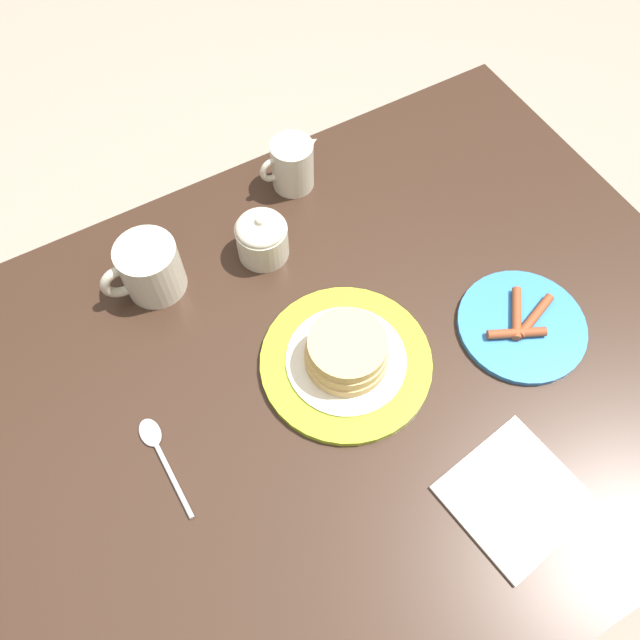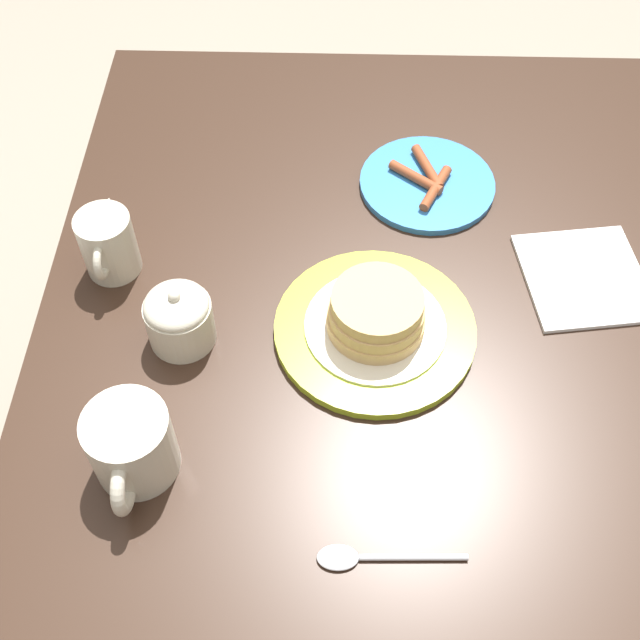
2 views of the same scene
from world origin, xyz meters
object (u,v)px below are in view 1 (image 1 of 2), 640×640
at_px(pancake_plate, 346,357).
at_px(side_plate_bacon, 522,325).
at_px(creamer_pitcher, 293,164).
at_px(napkin, 515,496).
at_px(sugar_bowl, 262,237).
at_px(spoon, 158,449).
at_px(coffee_mug, 149,269).

xyz_separation_m(pancake_plate, side_plate_bacon, (-0.26, 0.08, -0.02)).
xyz_separation_m(creamer_pitcher, napkin, (0.00, 0.62, -0.04)).
relative_size(sugar_bowl, spoon, 0.57).
distance_m(creamer_pitcher, napkin, 0.62).
bearing_deg(pancake_plate, coffee_mug, -54.25).
bearing_deg(pancake_plate, side_plate_bacon, 163.32).
bearing_deg(spoon, creamer_pitcher, -139.77).
xyz_separation_m(pancake_plate, coffee_mug, (0.19, -0.26, 0.02)).
height_order(creamer_pitcher, sugar_bowl, creamer_pitcher).
bearing_deg(spoon, pancake_plate, 177.00).
relative_size(side_plate_bacon, sugar_bowl, 2.19).
xyz_separation_m(pancake_plate, creamer_pitcher, (-0.10, -0.34, 0.02)).
distance_m(coffee_mug, sugar_bowl, 0.18).
xyz_separation_m(coffee_mug, spoon, (0.10, 0.25, -0.04)).
relative_size(coffee_mug, creamer_pitcher, 1.13).
bearing_deg(side_plate_bacon, pancake_plate, -16.68).
relative_size(pancake_plate, napkin, 1.37).
bearing_deg(creamer_pitcher, sugar_bowl, 43.21).
xyz_separation_m(coffee_mug, creamer_pitcher, (-0.29, -0.08, 0.00)).
relative_size(coffee_mug, sugar_bowl, 1.43).
distance_m(side_plate_bacon, spoon, 0.56).
xyz_separation_m(coffee_mug, napkin, (-0.28, 0.54, -0.04)).
height_order(side_plate_bacon, sugar_bowl, sugar_bowl).
relative_size(pancake_plate, side_plate_bacon, 1.30).
bearing_deg(coffee_mug, napkin, 117.80).
bearing_deg(side_plate_bacon, sugar_bowl, -48.93).
distance_m(pancake_plate, coffee_mug, 0.33).
relative_size(sugar_bowl, napkin, 0.48).
distance_m(coffee_mug, creamer_pitcher, 0.30).
bearing_deg(napkin, creamer_pitcher, -90.39).
distance_m(side_plate_bacon, napkin, 0.26).
distance_m(creamer_pitcher, sugar_bowl, 0.15).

